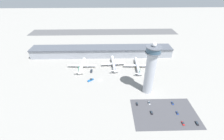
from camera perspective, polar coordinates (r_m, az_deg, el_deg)
ground_plane at (r=196.63m, az=-4.52°, el=-3.88°), size 1000.00×1000.00×0.00m
terminal_building at (r=252.71m, az=-3.93°, el=7.08°), size 230.86×25.00×15.59m
runway_strip at (r=370.49m, az=-3.24°, el=14.26°), size 346.29×44.00×0.01m
control_tower at (r=165.58m, az=14.46°, el=0.54°), size 16.16×16.16×61.40m
parking_lot_surface at (r=163.90m, az=19.34°, el=-15.23°), size 64.00×40.00×0.01m
airplane_gate_alpha at (r=223.87m, az=-11.44°, el=1.75°), size 41.55×39.89×13.74m
airplane_gate_bravo at (r=223.15m, az=0.61°, el=2.51°), size 35.65×42.78×14.07m
airplane_gate_charlie at (r=222.51m, az=9.62°, el=1.74°), size 39.39×45.72×12.63m
service_truck_catering at (r=219.20m, az=0.63°, el=0.81°), size 6.79×6.02×3.06m
service_truck_fuel at (r=226.55m, az=9.63°, el=1.43°), size 2.54×7.43×2.78m
service_truck_baggage at (r=196.70m, az=-8.13°, el=-3.81°), size 8.17×7.30×2.54m
service_truck_water at (r=214.04m, az=-7.84°, el=-0.39°), size 2.57×7.52×3.11m
car_maroon_suv at (r=165.29m, az=9.50°, el=-12.58°), size 1.84×4.40×1.56m
car_grey_coupe at (r=168.79m, az=13.95°, el=-12.07°), size 1.86×4.42×1.58m
car_white_wagon at (r=167.88m, az=23.59°, el=-14.74°), size 1.89×4.18×1.37m
car_yellow_taxi at (r=160.96m, az=25.44°, el=-17.88°), size 1.86×4.55×1.38m
car_black_suv at (r=159.82m, az=14.83°, el=-15.42°), size 2.02×4.57×1.59m
car_blue_compact at (r=176.15m, az=22.05°, el=-11.65°), size 1.93×4.24×1.38m
car_red_hatchback at (r=166.68m, az=29.63°, el=-17.23°), size 1.94×4.81×1.39m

